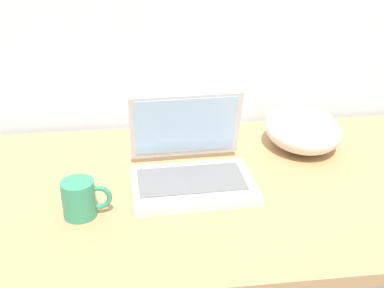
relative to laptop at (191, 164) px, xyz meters
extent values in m
cube|color=tan|center=(0.00, -0.03, -0.06)|extent=(1.60, 0.76, 0.03)
cube|color=silver|center=(0.00, -0.05, -0.04)|extent=(0.32, 0.23, 0.02)
cube|color=slate|center=(0.00, -0.03, -0.03)|extent=(0.27, 0.15, 0.00)
cube|color=silver|center=(0.00, 0.09, 0.07)|extent=(0.30, 0.07, 0.20)
cube|color=#A5C6EA|center=(0.00, 0.08, 0.07)|extent=(0.27, 0.05, 0.17)
cylinder|color=#338C66|center=(-0.28, -0.13, 0.00)|extent=(0.08, 0.08, 0.09)
torus|color=#338C66|center=(-0.23, -0.13, 0.00)|extent=(0.06, 0.01, 0.06)
cylinder|color=brown|center=(-0.28, -0.13, 0.04)|extent=(0.07, 0.07, 0.00)
ellipsoid|color=silver|center=(0.35, 0.15, 0.01)|extent=(0.24, 0.27, 0.12)
camera|label=1|loc=(-0.14, -1.13, 0.62)|focal=46.63mm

